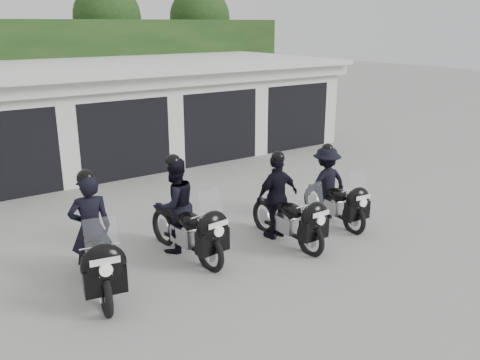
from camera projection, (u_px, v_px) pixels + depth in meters
ground at (239, 245)px, 9.98m from camera, size 80.00×80.00×0.00m
garage_block at (92, 115)px, 15.87m from camera, size 16.40×6.80×2.96m
background_vegetation at (55, 61)px, 19.48m from camera, size 20.00×3.90×5.80m
police_bike_a at (94, 244)px, 8.11m from camera, size 0.96×2.30×2.02m
police_bike_b at (181, 212)px, 9.39m from camera, size 0.95×2.25×1.96m
police_bike_c at (283, 203)px, 10.01m from camera, size 1.01×2.13×1.85m
police_bike_d at (330, 188)px, 11.03m from camera, size 1.10×2.02×1.76m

